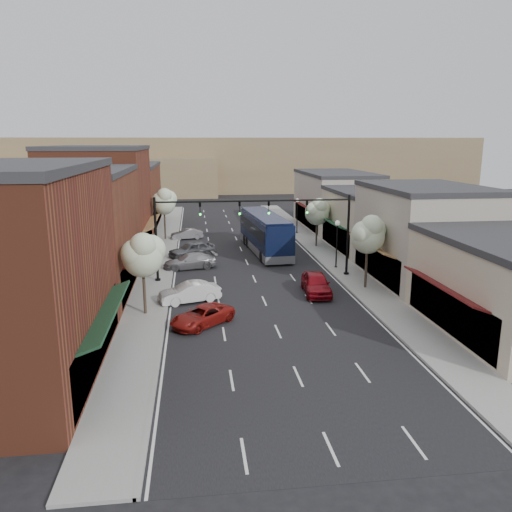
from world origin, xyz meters
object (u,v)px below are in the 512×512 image
object	(u,v)px
tree_left_near	(143,254)
red_hatchback	(316,283)
tree_right_near	(369,233)
coach_bus	(265,232)
tree_right_far	(318,211)
lamp_post_far	(297,210)
lamp_post_near	(337,236)
parked_car_a	(202,316)
parked_car_d	(192,249)
signal_mast_left	(185,226)
tree_left_far	(164,201)
parked_car_e	(187,234)
parked_car_c	(190,261)
parked_car_b	(190,292)
signal_mast_right	(321,223)

from	to	relation	value
tree_left_near	red_hatchback	xyz separation A→B (m)	(12.41, 3.31, -3.40)
tree_right_near	coach_bus	bearing A→B (deg)	112.65
tree_right_far	lamp_post_far	bearing A→B (deg)	93.88
lamp_post_near	red_hatchback	size ratio (longest dim) A/B	0.93
parked_car_a	parked_car_d	xyz separation A→B (m)	(-0.62, 19.01, 0.19)
signal_mast_left	tree_left_near	xyz separation A→B (m)	(-2.63, -8.05, -0.40)
tree_left_far	lamp_post_far	bearing A→B (deg)	7.30
parked_car_e	parked_car_c	bearing A→B (deg)	-9.92
tree_left_far	red_hatchback	bearing A→B (deg)	-61.33
red_hatchback	coach_bus	bearing A→B (deg)	101.58
tree_left_near	parked_car_d	world-z (taller)	tree_left_near
tree_left_near	parked_car_a	distance (m)	5.64
tree_left_near	coach_bus	xyz separation A→B (m)	(10.61, 18.35, -2.16)
parked_car_c	parked_car_d	size ratio (longest dim) A/B	1.03
tree_left_near	parked_car_b	xyz separation A→B (m)	(2.88, 2.48, -3.50)
tree_left_near	parked_car_e	distance (m)	26.66
tree_right_near	parked_car_c	xyz separation A→B (m)	(-13.73, 8.23, -3.75)
tree_left_far	lamp_post_far	xyz separation A→B (m)	(16.05, 2.06, -1.60)
signal_mast_right	parked_car_e	xyz separation A→B (m)	(-11.44, 18.25, -4.01)
tree_left_far	parked_car_d	xyz separation A→B (m)	(3.06, -9.27, -3.80)
parked_car_a	tree_right_far	bearing A→B (deg)	106.95
parked_car_b	lamp_post_near	bearing A→B (deg)	104.69
coach_bus	red_hatchback	size ratio (longest dim) A/B	2.76
parked_car_e	coach_bus	bearing A→B (deg)	34.10
parked_car_b	parked_car_d	world-z (taller)	parked_car_d
parked_car_c	parked_car_e	world-z (taller)	parked_car_c
lamp_post_near	parked_car_e	xyz separation A→B (m)	(-13.62, 15.74, -2.39)
signal_mast_right	coach_bus	xyz separation A→B (m)	(-3.26, 10.29, -2.56)
tree_right_far	red_hatchback	size ratio (longest dim) A/B	1.13
signal_mast_left	coach_bus	world-z (taller)	signal_mast_left
tree_right_far	parked_car_c	bearing A→B (deg)	-150.49
lamp_post_near	lamp_post_far	distance (m)	17.50
tree_right_near	parked_car_e	bearing A→B (deg)	122.42
signal_mast_left	lamp_post_near	distance (m)	13.75
coach_bus	red_hatchback	bearing A→B (deg)	-87.91
signal_mast_left	lamp_post_far	bearing A→B (deg)	56.14
coach_bus	parked_car_a	bearing A→B (deg)	-113.28
tree_right_far	tree_left_near	world-z (taller)	tree_left_near
tree_left_near	lamp_post_far	bearing A→B (deg)	60.22
signal_mast_right	lamp_post_far	size ratio (longest dim) A/B	1.85
tree_right_far	lamp_post_near	xyz separation A→B (m)	(-0.55, -9.44, -0.99)
signal_mast_right	tree_right_far	distance (m)	12.27
coach_bus	parked_car_c	xyz separation A→B (m)	(-7.74, -6.12, -1.36)
tree_right_far	lamp_post_far	distance (m)	8.13
tree_left_near	tree_left_far	size ratio (longest dim) A/B	0.93
tree_right_far	parked_car_d	world-z (taller)	tree_right_far
signal_mast_left	lamp_post_far	xyz separation A→B (m)	(13.42, 20.00, -1.62)
parked_car_b	red_hatchback	bearing A→B (deg)	78.16
tree_left_far	coach_bus	world-z (taller)	tree_left_far
parked_car_d	coach_bus	bearing A→B (deg)	76.51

